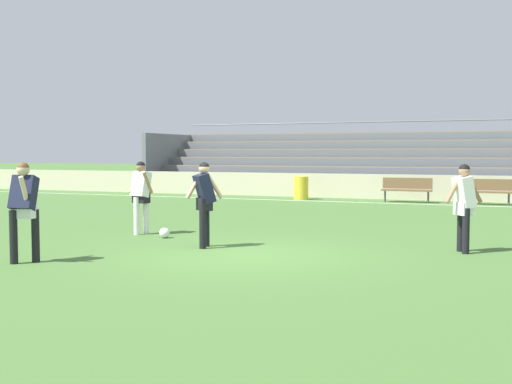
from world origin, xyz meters
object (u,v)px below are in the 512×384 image
object	(u,v)px
player_dark_on_ball	(204,197)
player_white_wide_right	(141,191)
player_dark_wide_left	(24,203)
bleacher_stand	(412,161)
trash_bin	(301,188)
bench_far_right	(407,188)
player_white_deep_cover	(464,200)
soccer_ball	(164,233)
bench_near_wall_gap	(485,189)

from	to	relation	value
player_dark_on_ball	player_white_wide_right	xyz separation A→B (m)	(-2.21, 1.24, -0.01)
player_dark_on_ball	player_dark_wide_left	distance (m)	3.31
bleacher_stand	trash_bin	bearing A→B (deg)	-127.41
bench_far_right	player_white_wide_right	size ratio (longest dim) A/B	1.11
bleacher_stand	trash_bin	distance (m)	5.93
trash_bin	player_white_deep_cover	size ratio (longest dim) A/B	0.56
soccer_ball	bleacher_stand	bearing A→B (deg)	80.63
player_white_wide_right	player_white_deep_cover	world-z (taller)	player_white_wide_right
player_dark_on_ball	bleacher_stand	bearing A→B (deg)	85.69
trash_bin	player_white_deep_cover	bearing A→B (deg)	-58.98
player_dark_on_ball	soccer_ball	xyz separation A→B (m)	(-1.41, 0.88, -0.87)
bench_near_wall_gap	player_dark_wide_left	size ratio (longest dim) A/B	1.08
player_white_deep_cover	player_dark_wide_left	distance (m)	7.68
player_white_deep_cover	bench_far_right	bearing A→B (deg)	103.81
player_dark_wide_left	player_white_deep_cover	bearing A→B (deg)	30.50
bench_near_wall_gap	player_white_deep_cover	size ratio (longest dim) A/B	1.12
player_white_deep_cover	player_white_wide_right	bearing A→B (deg)	179.93
soccer_ball	player_dark_on_ball	bearing A→B (deg)	-32.13
trash_bin	player_dark_on_ball	distance (m)	12.90
player_dark_on_ball	soccer_ball	bearing A→B (deg)	147.87
bench_far_right	player_dark_wide_left	world-z (taller)	player_dark_wide_left
player_white_wide_right	soccer_ball	size ratio (longest dim) A/B	7.40
trash_bin	soccer_ball	xyz separation A→B (m)	(0.83, -11.81, -0.34)
bleacher_stand	player_dark_on_ball	xyz separation A→B (m)	(-1.31, -17.33, -0.49)
player_dark_wide_left	soccer_ball	xyz separation A→B (m)	(0.56, 3.55, -0.88)
bleacher_stand	player_dark_wide_left	bearing A→B (deg)	-99.30
soccer_ball	player_dark_wide_left	bearing A→B (deg)	-98.96
bench_near_wall_gap	player_dark_on_ball	distance (m)	13.57
bench_near_wall_gap	trash_bin	distance (m)	6.76
bleacher_stand	player_white_wide_right	xyz separation A→B (m)	(-3.52, -16.09, -0.50)
bleacher_stand	player_white_deep_cover	size ratio (longest dim) A/B	15.10
player_dark_on_ball	soccer_ball	size ratio (longest dim) A/B	7.47
bench_far_right	trash_bin	world-z (taller)	same
player_dark_wide_left	bleacher_stand	bearing A→B (deg)	80.70
bleacher_stand	player_dark_on_ball	size ratio (longest dim) A/B	14.83
bench_far_right	soccer_ball	bearing A→B (deg)	-105.12
player_white_wide_right	soccer_ball	xyz separation A→B (m)	(0.80, -0.36, -0.85)
player_white_wide_right	player_dark_wide_left	xyz separation A→B (m)	(0.24, -3.90, 0.03)
bench_near_wall_gap	player_white_wide_right	bearing A→B (deg)	-120.23
bench_far_right	bench_near_wall_gap	distance (m)	2.71
bleacher_stand	player_white_wide_right	world-z (taller)	bleacher_stand
player_dark_wide_left	player_dark_on_ball	bearing A→B (deg)	53.53
bleacher_stand	player_dark_on_ball	distance (m)	17.39
bench_near_wall_gap	player_dark_wide_left	bearing A→B (deg)	-112.77
player_white_wide_right	player_dark_wide_left	world-z (taller)	player_dark_wide_left
bench_near_wall_gap	player_dark_on_ball	xyz separation A→B (m)	(-4.52, -12.79, 0.43)
player_white_deep_cover	player_dark_on_ball	bearing A→B (deg)	-165.13
player_dark_on_ball	player_white_wide_right	world-z (taller)	player_dark_on_ball
player_dark_on_ball	soccer_ball	world-z (taller)	player_dark_on_ball
bench_far_right	player_white_wide_right	bearing A→B (deg)	-109.19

